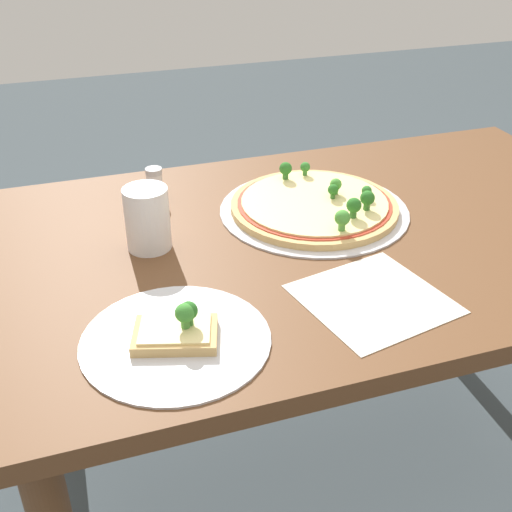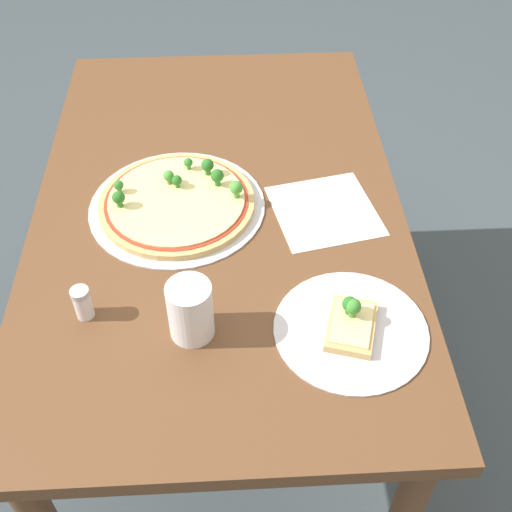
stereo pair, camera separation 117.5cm
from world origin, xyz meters
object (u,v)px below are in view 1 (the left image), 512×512
at_px(pizza_tray_slice, 177,336).
at_px(condiment_shaker, 155,183).
at_px(drinking_cup, 147,219).
at_px(pizza_tray_whole, 315,206).
at_px(dining_table, 337,271).

height_order(pizza_tray_slice, condiment_shaker, condiment_shaker).
bearing_deg(drinking_cup, pizza_tray_whole, 6.27).
relative_size(pizza_tray_slice, condiment_shaker, 4.11).
xyz_separation_m(dining_table, drinking_cup, (-0.36, 0.05, 0.15)).
xyz_separation_m(dining_table, pizza_tray_whole, (-0.01, 0.09, 0.11)).
bearing_deg(pizza_tray_slice, pizza_tray_whole, 42.29).
bearing_deg(pizza_tray_whole, condiment_shaker, 151.56).
height_order(dining_table, drinking_cup, drinking_cup).
xyz_separation_m(pizza_tray_slice, condiment_shaker, (0.06, 0.49, 0.03)).
distance_m(pizza_tray_slice, drinking_cup, 0.29).
distance_m(pizza_tray_whole, condiment_shaker, 0.34).
relative_size(pizza_tray_whole, pizza_tray_slice, 1.36).
relative_size(dining_table, condiment_shaker, 18.82).
xyz_separation_m(drinking_cup, condiment_shaker, (0.05, 0.20, -0.02)).
height_order(dining_table, pizza_tray_slice, pizza_tray_slice).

